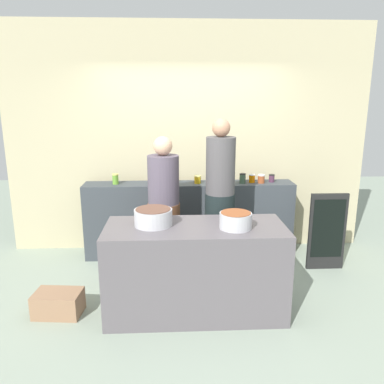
{
  "coord_description": "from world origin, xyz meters",
  "views": [
    {
      "loc": [
        -0.2,
        -3.67,
        2.06
      ],
      "look_at": [
        0.0,
        0.35,
        1.05
      ],
      "focal_mm": 35.62,
      "sensor_mm": 36.0,
      "label": 1
    }
  ],
  "objects_px": {
    "preserve_jar_9": "(272,178)",
    "cook_with_tongs": "(164,215)",
    "preserve_jar_8": "(261,179)",
    "preserve_jar_5": "(227,179)",
    "preserve_jar_6": "(243,178)",
    "chalkboard_sign": "(327,231)",
    "preserve_jar_2": "(173,178)",
    "cook_in_cap": "(220,209)",
    "preserve_jar_3": "(198,180)",
    "preserve_jar_1": "(152,180)",
    "preserve_jar_4": "(213,178)",
    "preserve_jar_7": "(252,178)",
    "cooking_pot_center": "(236,220)",
    "cooking_pot_left": "(153,217)",
    "preserve_jar_0": "(115,179)",
    "bread_crate": "(58,303)"
  },
  "relations": [
    {
      "from": "preserve_jar_9",
      "to": "cook_with_tongs",
      "type": "distance_m",
      "value": 1.55
    },
    {
      "from": "preserve_jar_8",
      "to": "cook_with_tongs",
      "type": "bearing_deg",
      "value": -155.28
    },
    {
      "from": "preserve_jar_9",
      "to": "preserve_jar_5",
      "type": "bearing_deg",
      "value": -174.85
    },
    {
      "from": "preserve_jar_6",
      "to": "chalkboard_sign",
      "type": "distance_m",
      "value": 1.21
    },
    {
      "from": "preserve_jar_2",
      "to": "cook_in_cap",
      "type": "distance_m",
      "value": 0.93
    },
    {
      "from": "preserve_jar_3",
      "to": "cook_in_cap",
      "type": "height_order",
      "value": "cook_in_cap"
    },
    {
      "from": "preserve_jar_1",
      "to": "chalkboard_sign",
      "type": "height_order",
      "value": "preserve_jar_1"
    },
    {
      "from": "preserve_jar_4",
      "to": "preserve_jar_9",
      "type": "distance_m",
      "value": 0.77
    },
    {
      "from": "preserve_jar_2",
      "to": "preserve_jar_9",
      "type": "relative_size",
      "value": 1.11
    },
    {
      "from": "cook_with_tongs",
      "to": "preserve_jar_6",
      "type": "bearing_deg",
      "value": 29.5
    },
    {
      "from": "cook_with_tongs",
      "to": "cook_in_cap",
      "type": "xyz_separation_m",
      "value": [
        0.63,
        -0.1,
        0.1
      ]
    },
    {
      "from": "preserve_jar_6",
      "to": "preserve_jar_8",
      "type": "bearing_deg",
      "value": 1.64
    },
    {
      "from": "preserve_jar_3",
      "to": "chalkboard_sign",
      "type": "relative_size",
      "value": 0.1
    },
    {
      "from": "preserve_jar_5",
      "to": "preserve_jar_8",
      "type": "relative_size",
      "value": 1.0
    },
    {
      "from": "preserve_jar_4",
      "to": "chalkboard_sign",
      "type": "bearing_deg",
      "value": -21.74
    },
    {
      "from": "preserve_jar_2",
      "to": "chalkboard_sign",
      "type": "xyz_separation_m",
      "value": [
        1.85,
        -0.56,
        -0.55
      ]
    },
    {
      "from": "preserve_jar_3",
      "to": "preserve_jar_1",
      "type": "bearing_deg",
      "value": -177.76
    },
    {
      "from": "preserve_jar_7",
      "to": "preserve_jar_8",
      "type": "distance_m",
      "value": 0.12
    },
    {
      "from": "preserve_jar_4",
      "to": "preserve_jar_9",
      "type": "height_order",
      "value": "preserve_jar_4"
    },
    {
      "from": "preserve_jar_2",
      "to": "preserve_jar_6",
      "type": "height_order",
      "value": "preserve_jar_6"
    },
    {
      "from": "preserve_jar_4",
      "to": "chalkboard_sign",
      "type": "height_order",
      "value": "preserve_jar_4"
    },
    {
      "from": "preserve_jar_6",
      "to": "cook_in_cap",
      "type": "relative_size",
      "value": 0.07
    },
    {
      "from": "cooking_pot_center",
      "to": "cook_in_cap",
      "type": "height_order",
      "value": "cook_in_cap"
    },
    {
      "from": "preserve_jar_9",
      "to": "cook_with_tongs",
      "type": "relative_size",
      "value": 0.06
    },
    {
      "from": "cooking_pot_center",
      "to": "preserve_jar_3",
      "type": "bearing_deg",
      "value": 100.12
    },
    {
      "from": "preserve_jar_9",
      "to": "chalkboard_sign",
      "type": "relative_size",
      "value": 0.1
    },
    {
      "from": "preserve_jar_6",
      "to": "chalkboard_sign",
      "type": "relative_size",
      "value": 0.13
    },
    {
      "from": "preserve_jar_8",
      "to": "cooking_pot_left",
      "type": "relative_size",
      "value": 0.31
    },
    {
      "from": "preserve_jar_3",
      "to": "preserve_jar_6",
      "type": "distance_m",
      "value": 0.58
    },
    {
      "from": "cook_with_tongs",
      "to": "preserve_jar_8",
      "type": "bearing_deg",
      "value": 24.72
    },
    {
      "from": "preserve_jar_5",
      "to": "cooking_pot_left",
      "type": "distance_m",
      "value": 1.58
    },
    {
      "from": "cook_with_tongs",
      "to": "preserve_jar_5",
      "type": "bearing_deg",
      "value": 35.69
    },
    {
      "from": "preserve_jar_8",
      "to": "preserve_jar_6",
      "type": "bearing_deg",
      "value": -178.36
    },
    {
      "from": "preserve_jar_5",
      "to": "cook_in_cap",
      "type": "height_order",
      "value": "cook_in_cap"
    },
    {
      "from": "preserve_jar_4",
      "to": "preserve_jar_7",
      "type": "relative_size",
      "value": 1.14
    },
    {
      "from": "preserve_jar_7",
      "to": "cook_with_tongs",
      "type": "relative_size",
      "value": 0.07
    },
    {
      "from": "cook_in_cap",
      "to": "chalkboard_sign",
      "type": "bearing_deg",
      "value": 7.84
    },
    {
      "from": "preserve_jar_3",
      "to": "cook_in_cap",
      "type": "xyz_separation_m",
      "value": [
        0.21,
        -0.68,
        -0.19
      ]
    },
    {
      "from": "preserve_jar_5",
      "to": "preserve_jar_9",
      "type": "relative_size",
      "value": 1.12
    },
    {
      "from": "cooking_pot_left",
      "to": "chalkboard_sign",
      "type": "height_order",
      "value": "cooking_pot_left"
    },
    {
      "from": "preserve_jar_4",
      "to": "preserve_jar_0",
      "type": "bearing_deg",
      "value": -178.8
    },
    {
      "from": "preserve_jar_1",
      "to": "cooking_pot_left",
      "type": "bearing_deg",
      "value": -86.28
    },
    {
      "from": "preserve_jar_3",
      "to": "preserve_jar_9",
      "type": "distance_m",
      "value": 0.97
    },
    {
      "from": "preserve_jar_8",
      "to": "preserve_jar_1",
      "type": "bearing_deg",
      "value": -179.76
    },
    {
      "from": "preserve_jar_0",
      "to": "cooking_pot_left",
      "type": "height_order",
      "value": "preserve_jar_0"
    },
    {
      "from": "preserve_jar_4",
      "to": "preserve_jar_8",
      "type": "relative_size",
      "value": 1.12
    },
    {
      "from": "preserve_jar_3",
      "to": "cooking_pot_center",
      "type": "relative_size",
      "value": 0.34
    },
    {
      "from": "preserve_jar_7",
      "to": "bread_crate",
      "type": "xyz_separation_m",
      "value": [
        -2.14,
        -1.4,
        -0.92
      ]
    },
    {
      "from": "cook_in_cap",
      "to": "bread_crate",
      "type": "relative_size",
      "value": 4.13
    },
    {
      "from": "preserve_jar_5",
      "to": "cook_with_tongs",
      "type": "relative_size",
      "value": 0.07
    }
  ]
}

